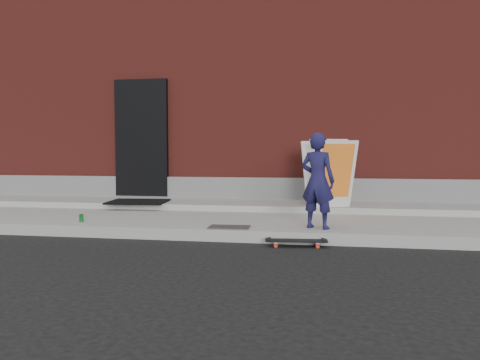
% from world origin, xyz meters
% --- Properties ---
extents(ground, '(80.00, 80.00, 0.00)m').
position_xyz_m(ground, '(0.00, 0.00, 0.00)').
color(ground, black).
rests_on(ground, ground).
extents(sidewalk, '(20.00, 3.00, 0.15)m').
position_xyz_m(sidewalk, '(0.00, 1.50, 0.07)').
color(sidewalk, gray).
rests_on(sidewalk, ground).
extents(apron, '(20.00, 1.20, 0.10)m').
position_xyz_m(apron, '(0.00, 2.40, 0.20)').
color(apron, gray).
rests_on(apron, sidewalk).
extents(building, '(20.00, 8.10, 5.00)m').
position_xyz_m(building, '(-0.00, 6.99, 2.50)').
color(building, maroon).
rests_on(building, ground).
extents(child, '(0.53, 0.44, 1.23)m').
position_xyz_m(child, '(0.80, 0.36, 0.76)').
color(child, '#191640').
rests_on(child, sidewalk).
extents(skateboard, '(0.72, 0.25, 0.08)m').
position_xyz_m(skateboard, '(0.55, -0.12, 0.07)').
color(skateboard, red).
rests_on(skateboard, ground).
extents(pizza_sign, '(0.91, 0.97, 1.09)m').
position_xyz_m(pizza_sign, '(0.97, 1.98, 0.79)').
color(pizza_sign, silver).
rests_on(pizza_sign, apron).
extents(soda_can, '(0.07, 0.07, 0.11)m').
position_xyz_m(soda_can, '(-2.46, 0.34, 0.21)').
color(soda_can, '#1A862D').
rests_on(soda_can, sidewalk).
extents(doormat, '(1.06, 0.89, 0.03)m').
position_xyz_m(doormat, '(-2.30, 2.00, 0.26)').
color(doormat, black).
rests_on(doormat, apron).
extents(utility_plate, '(0.53, 0.35, 0.02)m').
position_xyz_m(utility_plate, '(-0.33, 0.20, 0.16)').
color(utility_plate, '#4D4E52').
rests_on(utility_plate, sidewalk).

